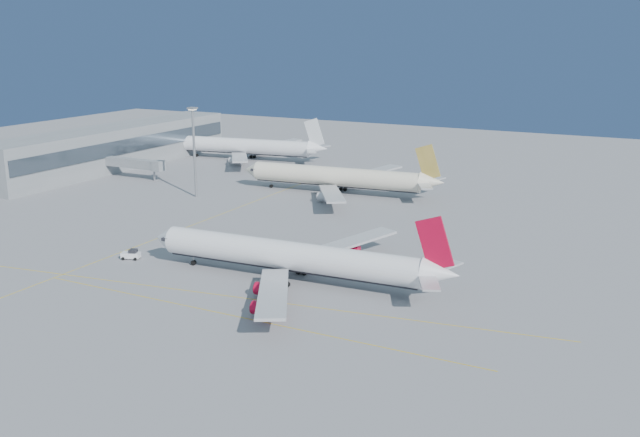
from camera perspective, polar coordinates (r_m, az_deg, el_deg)
The scene contains 9 objects.
ground at distance 139.68m, azimuth -4.94°, elevation -5.55°, with size 500.00×500.00×0.00m, color slate.
terminal at distance 272.52m, azimuth -16.11°, elevation 5.52°, with size 18.40×110.00×15.00m.
jet_bridge at distance 248.86m, azimuth -14.42°, elevation 4.26°, with size 23.60×3.60×6.90m.
taxiway_lines at distance 152.45m, azimuth -8.37°, elevation -3.90°, with size 118.86×140.00×0.02m.
airliner_virgin at distance 141.50m, azimuth -2.02°, elevation -3.11°, with size 66.82×59.97×16.48m.
airliner_etihad at distance 218.52m, azimuth 1.59°, elevation 3.32°, with size 65.26×60.02×17.02m.
airliner_third at distance 279.02m, azimuth -5.70°, elevation 5.75°, with size 64.55×58.97×17.33m.
pushback_tug at distance 161.53m, azimuth -14.87°, elevation -2.80°, with size 4.39×3.45×2.23m.
light_mast at distance 215.68m, azimuth -10.05°, elevation 5.84°, with size 2.33×2.33×26.91m.
Camera 1 is at (70.42, -110.61, 48.13)m, focal length 40.00 mm.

